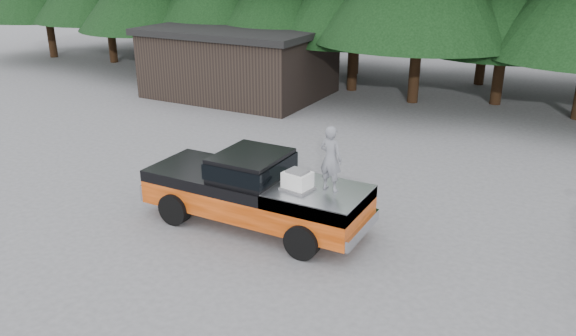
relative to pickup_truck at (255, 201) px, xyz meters
The scene contains 6 objects.
ground 1.06m from the pickup_truck, ahead, with size 120.00×120.00×0.00m, color #525355.
pickup_truck is the anchor object (origin of this frame).
truck_cab 0.97m from the pickup_truck, behind, with size 1.66×1.90×0.59m, color black.
air_compressor 1.61m from the pickup_truck, ahead, with size 0.62×0.51×0.42m, color silver.
man_on_bed 2.49m from the pickup_truck, ahead, with size 0.58×0.38×1.58m, color slate.
utility_building 14.50m from the pickup_truck, 124.40° to the left, with size 8.40×6.40×3.30m.
Camera 1 is at (6.15, -11.07, 6.59)m, focal length 35.00 mm.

